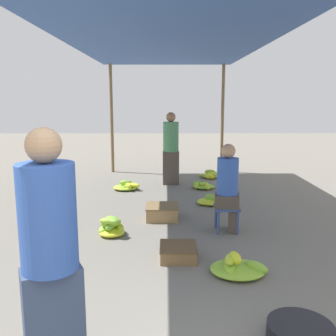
% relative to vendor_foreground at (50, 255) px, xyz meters
% --- Properties ---
extents(canopy_post_back_left, '(0.08, 0.08, 2.77)m').
position_rel_vendor_foreground_xyz_m(canopy_post_back_left, '(-0.66, 7.47, 0.50)').
color(canopy_post_back_left, olive).
rests_on(canopy_post_back_left, ground).
extents(canopy_post_back_right, '(0.08, 0.08, 2.77)m').
position_rel_vendor_foreground_xyz_m(canopy_post_back_right, '(2.21, 7.47, 0.50)').
color(canopy_post_back_right, olive).
rests_on(canopy_post_back_right, ground).
extents(canopy_tarp, '(3.27, 8.34, 0.04)m').
position_rel_vendor_foreground_xyz_m(canopy_tarp, '(0.78, 3.50, 1.90)').
color(canopy_tarp, '#33569E').
rests_on(canopy_tarp, canopy_post_front_left).
extents(vendor_foreground, '(0.49, 0.49, 1.71)m').
position_rel_vendor_foreground_xyz_m(vendor_foreground, '(0.00, 0.00, 0.00)').
color(vendor_foreground, '#384766').
rests_on(vendor_foreground, ground).
extents(stool, '(0.34, 0.34, 0.37)m').
position_rel_vendor_foreground_xyz_m(stool, '(1.62, 2.89, -0.59)').
color(stool, '#384C84').
rests_on(stool, ground).
extents(vendor_seated, '(0.39, 0.39, 1.27)m').
position_rel_vendor_foreground_xyz_m(vendor_seated, '(1.64, 2.89, -0.23)').
color(vendor_seated, '#4C4238').
rests_on(vendor_seated, ground).
extents(basin_black, '(0.52, 0.52, 0.15)m').
position_rel_vendor_foreground_xyz_m(basin_black, '(1.80, 0.37, -0.82)').
color(basin_black, black).
rests_on(basin_black, ground).
extents(banana_pile_left_0, '(0.42, 0.44, 0.29)m').
position_rel_vendor_foreground_xyz_m(banana_pile_left_0, '(-0.01, 2.73, -0.76)').
color(banana_pile_left_0, '#8CBC33').
rests_on(banana_pile_left_0, ground).
extents(banana_pile_left_1, '(0.60, 0.49, 0.21)m').
position_rel_vendor_foreground_xyz_m(banana_pile_left_1, '(-0.08, 5.42, -0.82)').
color(banana_pile_left_1, '#CED727').
rests_on(banana_pile_left_1, ground).
extents(banana_pile_right_0, '(0.48, 0.45, 0.16)m').
position_rel_vendor_foreground_xyz_m(banana_pile_right_0, '(1.53, 5.52, -0.82)').
color(banana_pile_right_0, '#73B237').
rests_on(banana_pile_right_0, ground).
extents(banana_pile_right_1, '(0.64, 0.59, 0.26)m').
position_rel_vendor_foreground_xyz_m(banana_pile_right_1, '(1.53, 1.54, -0.81)').
color(banana_pile_right_1, '#8BBC33').
rests_on(banana_pile_right_1, ground).
extents(banana_pile_right_2, '(0.48, 0.42, 0.20)m').
position_rel_vendor_foreground_xyz_m(banana_pile_right_2, '(1.57, 4.32, -0.82)').
color(banana_pile_right_2, '#C4D329').
rests_on(banana_pile_right_2, ground).
extents(banana_pile_right_3, '(0.48, 0.47, 0.22)m').
position_rel_vendor_foreground_xyz_m(banana_pile_right_3, '(1.81, 6.59, -0.81)').
color(banana_pile_right_3, '#94C032').
rests_on(banana_pile_right_3, ground).
extents(crate_near, '(0.51, 0.51, 0.22)m').
position_rel_vendor_foreground_xyz_m(crate_near, '(0.69, 3.48, -0.78)').
color(crate_near, '#9E7A4C').
rests_on(crate_near, ground).
extents(crate_mid, '(0.44, 0.44, 0.17)m').
position_rel_vendor_foreground_xyz_m(crate_mid, '(0.89, 1.94, -0.80)').
color(crate_mid, brown).
rests_on(crate_mid, ground).
extents(shopper_walking_mid, '(0.37, 0.35, 1.61)m').
position_rel_vendor_foreground_xyz_m(shopper_walking_mid, '(0.86, 5.98, -0.05)').
color(shopper_walking_mid, '#4C4238').
rests_on(shopper_walking_mid, ground).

